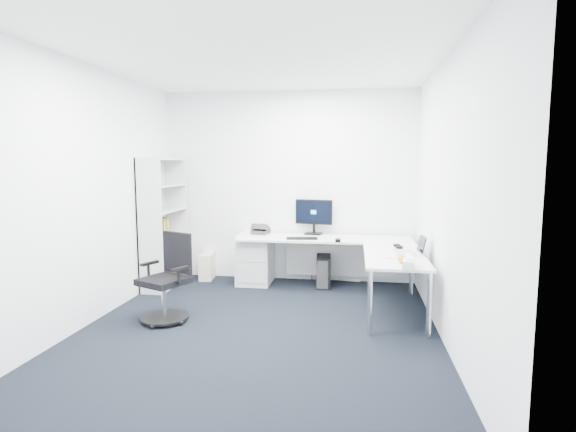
# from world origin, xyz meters

# --- Properties ---
(ground) EXTENTS (4.20, 4.20, 0.00)m
(ground) POSITION_xyz_m (0.00, 0.00, 0.00)
(ground) COLOR black
(ceiling) EXTENTS (4.20, 4.20, 0.00)m
(ceiling) POSITION_xyz_m (0.00, 0.00, 2.70)
(ceiling) COLOR white
(wall_back) EXTENTS (3.60, 0.02, 2.70)m
(wall_back) POSITION_xyz_m (0.00, 2.10, 1.35)
(wall_back) COLOR white
(wall_back) RESTS_ON ground
(wall_front) EXTENTS (3.60, 0.02, 2.70)m
(wall_front) POSITION_xyz_m (0.00, -2.10, 1.35)
(wall_front) COLOR white
(wall_front) RESTS_ON ground
(wall_left) EXTENTS (0.02, 4.20, 2.70)m
(wall_left) POSITION_xyz_m (-1.80, 0.00, 1.35)
(wall_left) COLOR white
(wall_left) RESTS_ON ground
(wall_right) EXTENTS (0.02, 4.20, 2.70)m
(wall_right) POSITION_xyz_m (1.80, 0.00, 1.35)
(wall_right) COLOR white
(wall_right) RESTS_ON ground
(l_desk) EXTENTS (2.34, 1.31, 0.68)m
(l_desk) POSITION_xyz_m (0.55, 1.40, 0.34)
(l_desk) COLOR silver
(l_desk) RESTS_ON ground
(drawer_pedestal) EXTENTS (0.45, 0.57, 0.70)m
(drawer_pedestal) POSITION_xyz_m (-0.43, 1.80, 0.35)
(drawer_pedestal) COLOR silver
(drawer_pedestal) RESTS_ON ground
(bookshelf) EXTENTS (0.34, 0.88, 1.76)m
(bookshelf) POSITION_xyz_m (-1.62, 1.45, 0.88)
(bookshelf) COLOR silver
(bookshelf) RESTS_ON ground
(task_chair) EXTENTS (0.70, 0.70, 0.94)m
(task_chair) POSITION_xyz_m (-1.05, 0.12, 0.47)
(task_chair) COLOR black
(task_chair) RESTS_ON ground
(black_pc_tower) EXTENTS (0.22, 0.44, 0.42)m
(black_pc_tower) POSITION_xyz_m (0.54, 1.77, 0.21)
(black_pc_tower) COLOR black
(black_pc_tower) RESTS_ON ground
(beige_pc_tower) EXTENTS (0.22, 0.41, 0.37)m
(beige_pc_tower) POSITION_xyz_m (-1.18, 1.92, 0.19)
(beige_pc_tower) COLOR beige
(beige_pc_tower) RESTS_ON ground
(power_strip) EXTENTS (0.34, 0.11, 0.04)m
(power_strip) POSITION_xyz_m (0.88, 2.10, 0.02)
(power_strip) COLOR silver
(power_strip) RESTS_ON ground
(monitor) EXTENTS (0.55, 0.25, 0.51)m
(monitor) POSITION_xyz_m (0.38, 1.99, 0.94)
(monitor) COLOR black
(monitor) RESTS_ON l_desk
(black_keyboard) EXTENTS (0.43, 0.20, 0.02)m
(black_keyboard) POSITION_xyz_m (0.26, 1.57, 0.69)
(black_keyboard) COLOR black
(black_keyboard) RESTS_ON l_desk
(mouse) EXTENTS (0.07, 0.11, 0.04)m
(mouse) POSITION_xyz_m (0.74, 1.45, 0.70)
(mouse) COLOR black
(mouse) RESTS_ON l_desk
(desk_phone) EXTENTS (0.26, 0.26, 0.16)m
(desk_phone) POSITION_xyz_m (-0.36, 1.84, 0.76)
(desk_phone) COLOR #2C2C2F
(desk_phone) RESTS_ON l_desk
(laptop) EXTENTS (0.34, 0.33, 0.22)m
(laptop) POSITION_xyz_m (1.50, 0.75, 0.79)
(laptop) COLOR silver
(laptop) RESTS_ON l_desk
(white_keyboard) EXTENTS (0.14, 0.44, 0.01)m
(white_keyboard) POSITION_xyz_m (1.34, 0.70, 0.69)
(white_keyboard) COLOR silver
(white_keyboard) RESTS_ON l_desk
(headphones) EXTENTS (0.15, 0.21, 0.05)m
(headphones) POSITION_xyz_m (1.47, 1.14, 0.71)
(headphones) COLOR black
(headphones) RESTS_ON l_desk
(orange_fruit) EXTENTS (0.08, 0.08, 0.08)m
(orange_fruit) POSITION_xyz_m (1.43, 0.27, 0.72)
(orange_fruit) COLOR orange
(orange_fruit) RESTS_ON l_desk
(tissue_box) EXTENTS (0.15, 0.23, 0.08)m
(tissue_box) POSITION_xyz_m (1.48, 0.09, 0.72)
(tissue_box) COLOR silver
(tissue_box) RESTS_ON l_desk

